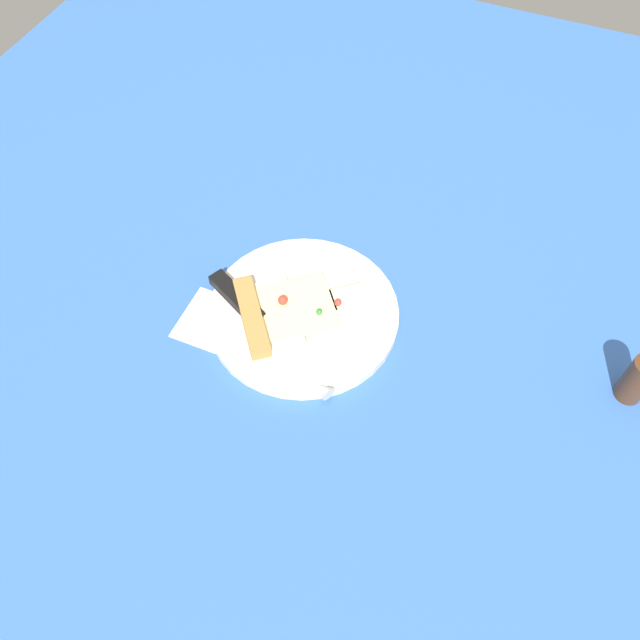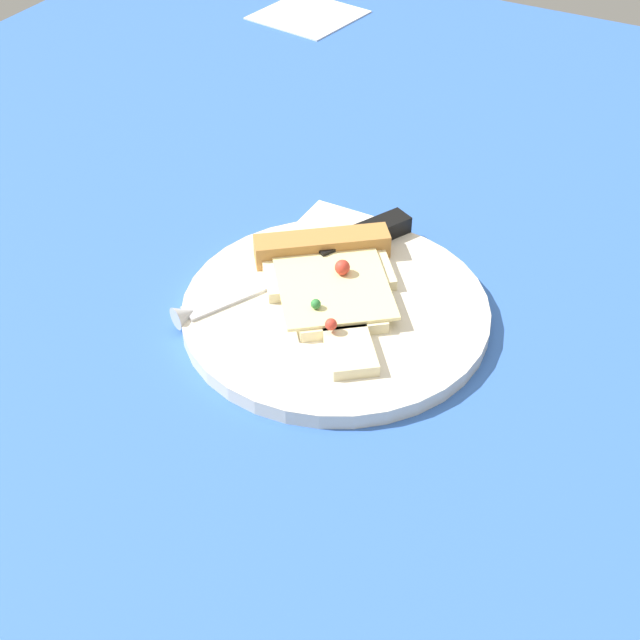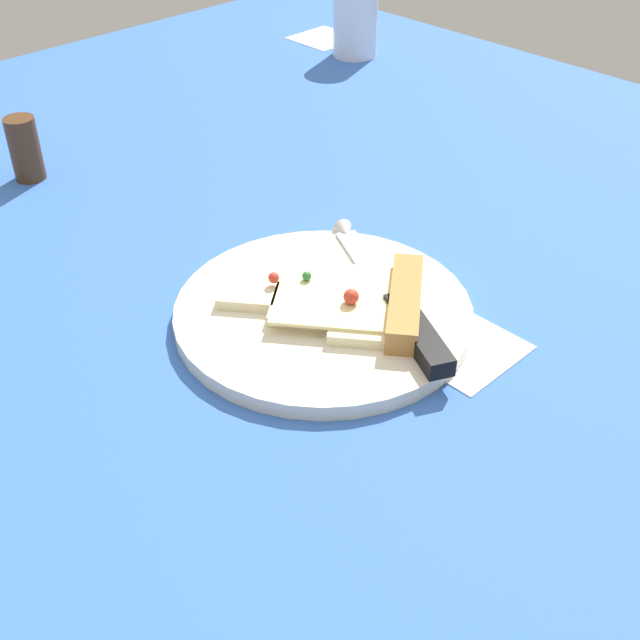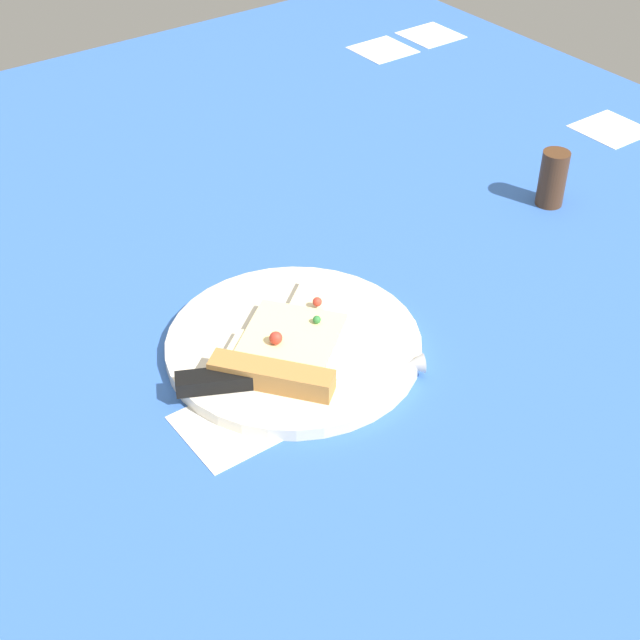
% 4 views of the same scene
% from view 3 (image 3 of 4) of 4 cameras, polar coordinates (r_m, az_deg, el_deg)
% --- Properties ---
extents(ground_plane, '(1.57, 1.57, 0.03)m').
position_cam_3_polar(ground_plane, '(0.71, -5.28, -2.36)').
color(ground_plane, '#3360B7').
rests_on(ground_plane, ground).
extents(plate, '(0.26, 0.26, 0.01)m').
position_cam_3_polar(plate, '(0.72, 0.21, 0.50)').
color(plate, silver).
rests_on(plate, ground_plane).
extents(pizza_slice, '(0.17, 0.19, 0.03)m').
position_cam_3_polar(pizza_slice, '(0.71, 2.31, 1.29)').
color(pizza_slice, beige).
rests_on(pizza_slice, plate).
extents(knife, '(0.13, 0.22, 0.02)m').
position_cam_3_polar(knife, '(0.71, 5.27, 1.07)').
color(knife, silver).
rests_on(knife, plate).
extents(drinking_glass, '(0.07, 0.07, 0.11)m').
position_cam_3_polar(drinking_glass, '(1.33, 2.44, 19.90)').
color(drinking_glass, white).
rests_on(drinking_glass, ground_plane).
extents(pepper_shaker, '(0.03, 0.03, 0.07)m').
position_cam_3_polar(pepper_shaker, '(1.00, -19.59, 11.00)').
color(pepper_shaker, '#4C2D19').
rests_on(pepper_shaker, ground_plane).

